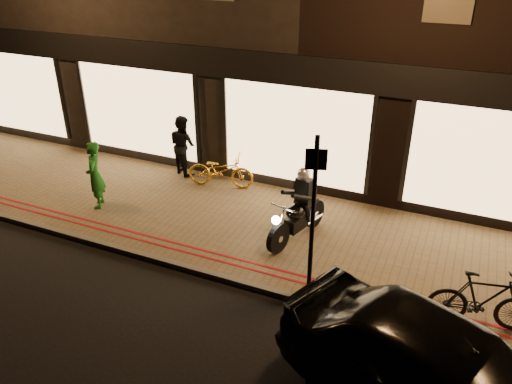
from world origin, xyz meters
TOP-DOWN VIEW (x-y plane):
  - ground at (0.00, 0.00)m, footprint 90.00×90.00m
  - sidewalk at (0.00, 2.00)m, footprint 50.00×4.00m
  - kerb_stone at (0.00, 0.05)m, footprint 50.00×0.14m
  - red_kerb_lines at (0.00, 0.55)m, footprint 50.00×0.26m
  - motorcycle at (0.88, 1.89)m, footprint 0.78×1.90m
  - sign_post at (1.67, 0.25)m, footprint 0.34×0.13m
  - bicycle_gold at (-1.75, 3.43)m, footprint 1.78×0.95m
  - bicycle_dark at (4.50, 0.55)m, footprint 1.79×0.85m
  - person_green at (-3.92, 1.31)m, footprint 0.63×0.70m
  - person_dark at (-3.05, 3.76)m, footprint 0.96×0.88m
  - parked_car at (4.11, -1.55)m, footprint 5.03×3.44m

SIDE VIEW (x-z plane):
  - ground at x=0.00m, z-range 0.00..0.00m
  - sidewalk at x=0.00m, z-range 0.00..0.12m
  - kerb_stone at x=0.00m, z-range 0.00..0.12m
  - red_kerb_lines at x=0.00m, z-range 0.12..0.13m
  - bicycle_gold at x=-1.75m, z-range 0.12..1.01m
  - bicycle_dark at x=4.50m, z-range 0.12..1.16m
  - motorcycle at x=0.88m, z-range -0.06..1.53m
  - parked_car at x=4.11m, z-range 0.00..1.59m
  - person_dark at x=-3.05m, z-range 0.12..1.73m
  - person_green at x=-3.92m, z-range 0.12..1.73m
  - sign_post at x=1.67m, z-range 0.30..3.30m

